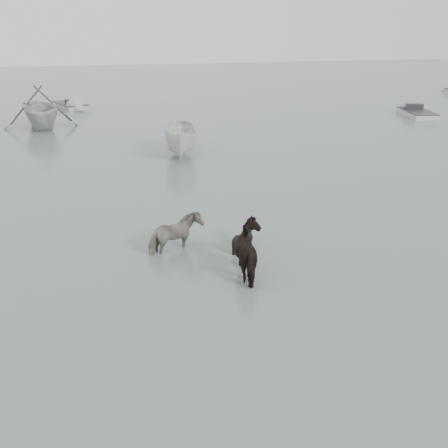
{
  "coord_description": "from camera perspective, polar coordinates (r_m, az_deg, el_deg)",
  "views": [
    {
      "loc": [
        -3.92,
        -13.58,
        6.6
      ],
      "look_at": [
        -0.48,
        1.04,
        1.0
      ],
      "focal_mm": 45.0,
      "sensor_mm": 36.0,
      "label": 1
    }
  ],
  "objects": [
    {
      "name": "pony_dark",
      "position": [
        15.09,
        3.13,
        -2.12
      ],
      "size": [
        1.84,
        1.99,
        1.63
      ],
      "primitive_type": "imported",
      "rotation": [
        0.0,
        0.0,
        1.91
      ],
      "color": "black",
      "rests_on": "ground"
    },
    {
      "name": "pony_black",
      "position": [
        16.79,
        2.14,
        -0.49
      ],
      "size": [
        1.15,
        1.03,
        1.21
      ],
      "primitive_type": "imported",
      "rotation": [
        0.0,
        0.0,
        1.63
      ],
      "color": "black",
      "rests_on": "ground"
    },
    {
      "name": "skiff_port",
      "position": [
        42.02,
        19.07,
        10.84
      ],
      "size": [
        2.59,
        5.59,
        0.75
      ],
      "primitive_type": null,
      "rotation": [
        0.0,
        0.0,
        1.38
      ],
      "color": "#B0B2B0",
      "rests_on": "ground"
    },
    {
      "name": "skiff_mid",
      "position": [
        44.84,
        -15.32,
        11.76
      ],
      "size": [
        3.23,
        5.14,
        0.75
      ],
      "primitive_type": null,
      "rotation": [
        0.0,
        0.0,
        -1.21
      ],
      "color": "gray",
      "rests_on": "ground"
    },
    {
      "name": "boat_small",
      "position": [
        28.5,
        -4.37,
        8.69
      ],
      "size": [
        2.37,
        4.47,
        1.64
      ],
      "primitive_type": "imported",
      "rotation": [
        0.0,
        0.0,
        -0.19
      ],
      "color": "silver",
      "rests_on": "ground"
    },
    {
      "name": "ground",
      "position": [
        15.6,
        2.61,
        -4.6
      ],
      "size": [
        140.0,
        140.0,
        0.0
      ],
      "primitive_type": "plane",
      "color": "#505F5C",
      "rests_on": "ground"
    },
    {
      "name": "pony_pinto",
      "position": [
        16.62,
        -5.01,
        -0.41
      ],
      "size": [
        1.83,
        1.43,
        1.41
      ],
      "primitive_type": "imported",
      "rotation": [
        0.0,
        0.0,
        2.04
      ],
      "color": "black",
      "rests_on": "ground"
    },
    {
      "name": "rowboat_trail",
      "position": [
        37.06,
        -18.21,
        11.39
      ],
      "size": [
        5.41,
        6.01,
        2.8
      ],
      "primitive_type": "imported",
      "rotation": [
        0.0,
        0.0,
        3.31
      ],
      "color": "#ADAFAD",
      "rests_on": "ground"
    }
  ]
}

